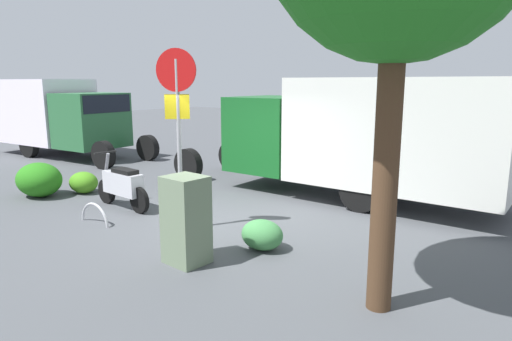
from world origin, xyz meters
TOP-DOWN VIEW (x-y plane):
  - ground_plane at (0.00, 0.00)m, footprint 60.00×60.00m
  - box_truck_near at (-1.49, -3.20)m, footprint 8.38×2.22m
  - box_truck_far at (10.13, -2.56)m, footprint 6.97×2.63m
  - motorcycle at (2.20, 0.63)m, footprint 1.81×0.55m
  - stop_sign at (0.14, 0.87)m, footprint 0.71×0.33m
  - utility_cabinet at (-1.09, 1.94)m, footprint 0.64×0.58m
  - bike_rack_hoop at (1.74, 1.66)m, footprint 0.85×0.06m
  - shrub_near_sign at (4.15, 0.35)m, footprint 0.78×0.64m
  - shrub_mid_verge at (-1.69, 0.80)m, footprint 0.73×0.60m
  - shrub_by_tree at (4.69, 1.18)m, footprint 1.21×0.99m

SIDE VIEW (x-z plane):
  - ground_plane at x=0.00m, z-range 0.00..0.00m
  - bike_rack_hoop at x=1.74m, z-range -0.43..0.43m
  - shrub_mid_verge at x=-1.69m, z-range 0.00..0.50m
  - shrub_near_sign at x=4.15m, z-range 0.00..0.53m
  - shrub_by_tree at x=4.69m, z-range 0.00..0.82m
  - motorcycle at x=2.20m, z-range -0.08..1.12m
  - utility_cabinet at x=-1.09m, z-range 0.00..1.35m
  - box_truck_far at x=10.13m, z-range 0.16..2.98m
  - box_truck_near at x=-1.49m, z-range 0.17..2.99m
  - stop_sign at x=0.14m, z-range 0.55..3.87m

